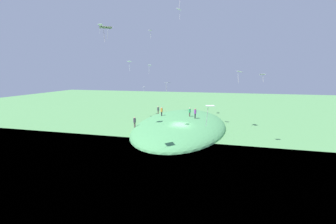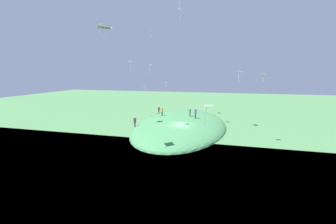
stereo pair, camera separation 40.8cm
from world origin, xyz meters
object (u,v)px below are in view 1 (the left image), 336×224
Objects in this scene: person_near_shore at (190,111)px; kite_7 at (239,72)px; kite_12 at (150,66)px; kite_10 at (167,83)px; kite_13 at (100,25)px; kite_9 at (129,62)px; person_with_child at (135,121)px; kite_0 at (262,75)px; kite_4 at (106,28)px; kite_3 at (150,31)px; kite_6 at (108,28)px; kite_5 at (210,107)px; kite_8 at (179,10)px; person_watching_kites at (195,112)px; person_on_hilltop at (162,110)px; person_walking_path at (158,109)px; kite_1 at (144,87)px.

person_near_shore is 10.79m from kite_7.
kite_7 is at bearing -113.66° from kite_12.
kite_13 is at bearing 60.95° from kite_10.
kite_7 reaches higher than kite_10.
kite_10 is at bearing -140.49° from kite_9.
person_with_child is 19.25m from kite_13.
kite_4 reaches higher than kite_0.
person_near_shore is 1.18× the size of kite_3.
kite_6 is (-11.19, 9.44, 12.69)m from person_near_shore.
kite_5 is 1.04× the size of kite_8.
person_near_shore is 16.29m from kite_3.
person_watching_kites is 1.48× the size of kite_10.
kite_13 is (8.41, 27.51, 8.91)m from kite_0.
person_on_hilltop reaches higher than person_walking_path.
kite_10 is (2.71, -7.43, -7.32)m from kite_6.
person_watching_kites is 6.63m from person_on_hilltop.
person_with_child is at bearing -153.73° from kite_9.
kite_3 is at bearing 140.20° from kite_8.
kite_0 reaches higher than person_with_child.
kite_4 is (-26.59, -5.99, 7.46)m from kite_1.
person_on_hilltop is 1.17× the size of kite_4.
person_near_shore is 19.38m from kite_6.
kite_5 is (-17.76, -9.94, 3.62)m from person_on_hilltop.
person_on_hilltop is 17.74m from kite_6.
kite_7 is at bearing 164.18° from person_walking_path.
person_watching_kites is 20.82m from kite_8.
kite_13 is (11.00, 7.50, 2.78)m from kite_6.
kite_1 is at bearing 54.11° from kite_0.
kite_5 is 11.28m from kite_10.
kite_7 is at bearing 99.68° from person_on_hilltop.
kite_10 is at bearing -17.31° from kite_4.
kite_1 is 29.42m from kite_5.
person_walking_path is 18.26m from kite_10.
kite_7 reaches higher than person_watching_kites.
person_walking_path is 25.82m from kite_0.
kite_3 reaches higher than kite_10.
kite_0 is at bearing -107.00° from kite_13.
kite_3 is 14.36m from kite_10.
person_watching_kites is 1.72× the size of kite_0.
kite_8 is at bearing -4.42° from kite_4.
kite_0 is 11.11m from kite_5.
kite_5 is (-8.83, 5.98, -3.11)m from kite_0.
kite_12 is at bearing 50.54° from kite_0.
kite_1 is 15.07m from kite_13.
kite_6 is 20.33m from kite_12.
kite_12 reaches higher than kite_7.
kite_6 reaches higher than kite_12.
person_on_hilltop is 0.91× the size of person_walking_path.
kite_6 is at bearing 22.32° from person_near_shore.
person_watching_kites is at bearing -156.63° from person_with_child.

